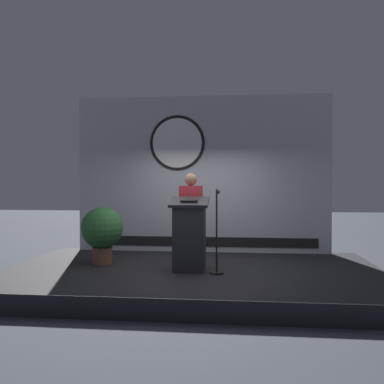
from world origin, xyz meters
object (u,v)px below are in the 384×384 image
at_px(podium, 189,235).
at_px(microphone_stand, 217,244).
at_px(potted_plant, 102,230).
at_px(speaker_person, 191,219).

xyz_separation_m(podium, microphone_stand, (0.46, -0.09, -0.12)).
distance_m(microphone_stand, potted_plant, 2.19).
bearing_deg(speaker_person, potted_plant, -179.96).
bearing_deg(podium, speaker_person, 93.40).
height_order(podium, potted_plant, podium).
relative_size(podium, potted_plant, 1.20).
xyz_separation_m(podium, potted_plant, (-1.65, 0.48, 0.01)).
bearing_deg(microphone_stand, podium, 169.05).
relative_size(speaker_person, potted_plant, 1.59).
bearing_deg(microphone_stand, speaker_person, 130.71).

